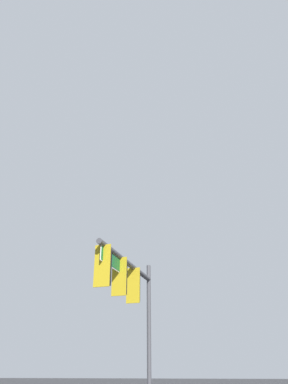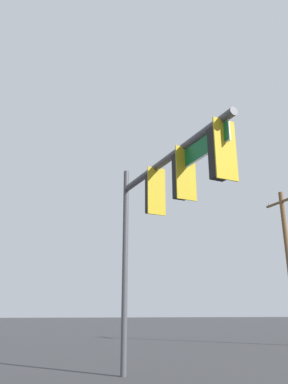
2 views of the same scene
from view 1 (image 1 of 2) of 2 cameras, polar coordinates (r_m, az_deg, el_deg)
signal_pole_near at (r=13.77m, az=-2.43°, el=-14.27°), size 5.42×0.74×6.00m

